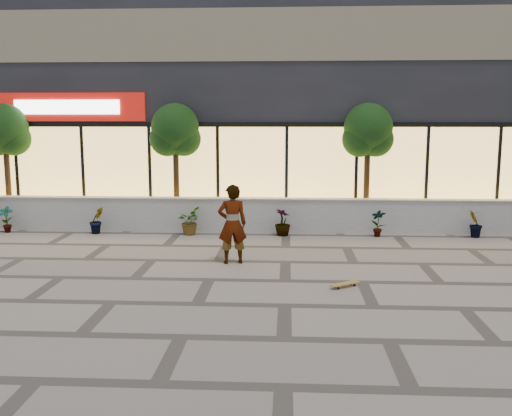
# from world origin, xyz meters

# --- Properties ---
(ground) EXTENTS (80.00, 80.00, 0.00)m
(ground) POSITION_xyz_m (0.00, 0.00, 0.00)
(ground) COLOR gray
(ground) RESTS_ON ground
(planter_wall) EXTENTS (22.00, 0.42, 1.04)m
(planter_wall) POSITION_xyz_m (0.00, 7.00, 0.52)
(planter_wall) COLOR white
(planter_wall) RESTS_ON ground
(retail_building) EXTENTS (24.00, 9.17, 8.50)m
(retail_building) POSITION_xyz_m (-0.00, 12.49, 4.25)
(retail_building) COLOR #222227
(retail_building) RESTS_ON ground
(shrub_a) EXTENTS (0.43, 0.29, 0.81)m
(shrub_a) POSITION_xyz_m (-8.50, 6.45, 0.41)
(shrub_a) COLOR #163711
(shrub_a) RESTS_ON ground
(shrub_b) EXTENTS (0.57, 0.57, 0.81)m
(shrub_b) POSITION_xyz_m (-5.70, 6.45, 0.41)
(shrub_b) COLOR #163711
(shrub_b) RESTS_ON ground
(shrub_c) EXTENTS (0.68, 0.77, 0.81)m
(shrub_c) POSITION_xyz_m (-2.90, 6.45, 0.41)
(shrub_c) COLOR #163711
(shrub_c) RESTS_ON ground
(shrub_d) EXTENTS (0.64, 0.64, 0.81)m
(shrub_d) POSITION_xyz_m (-0.10, 6.45, 0.41)
(shrub_d) COLOR #163711
(shrub_d) RESTS_ON ground
(shrub_e) EXTENTS (0.46, 0.35, 0.81)m
(shrub_e) POSITION_xyz_m (2.70, 6.45, 0.41)
(shrub_e) COLOR #163711
(shrub_e) RESTS_ON ground
(shrub_f) EXTENTS (0.55, 0.57, 0.81)m
(shrub_f) POSITION_xyz_m (5.50, 6.45, 0.41)
(shrub_f) COLOR #163711
(shrub_f) RESTS_ON ground
(tree_west) EXTENTS (1.60, 1.50, 3.92)m
(tree_west) POSITION_xyz_m (-9.00, 7.70, 2.99)
(tree_west) COLOR #3E2916
(tree_west) RESTS_ON ground
(tree_midwest) EXTENTS (1.60, 1.50, 3.92)m
(tree_midwest) POSITION_xyz_m (-3.50, 7.70, 2.99)
(tree_midwest) COLOR #3E2916
(tree_midwest) RESTS_ON ground
(tree_mideast) EXTENTS (1.60, 1.50, 3.92)m
(tree_mideast) POSITION_xyz_m (2.50, 7.70, 2.99)
(tree_mideast) COLOR #3E2916
(tree_mideast) RESTS_ON ground
(skater_center) EXTENTS (0.78, 0.60, 1.90)m
(skater_center) POSITION_xyz_m (-1.27, 3.10, 0.95)
(skater_center) COLOR white
(skater_center) RESTS_ON ground
(skateboard_center) EXTENTS (0.67, 0.53, 0.08)m
(skateboard_center) POSITION_xyz_m (1.22, 1.24, 0.07)
(skateboard_center) COLOR olive
(skateboard_center) RESTS_ON ground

